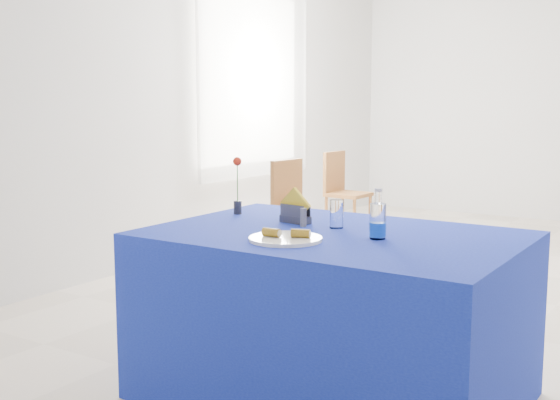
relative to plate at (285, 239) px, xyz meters
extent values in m
plane|color=beige|center=(0.07, 2.34, -0.77)|extent=(7.00, 7.00, 0.00)
plane|color=silver|center=(0.07, -1.16, 0.63)|extent=(5.00, 0.00, 5.00)
plane|color=silver|center=(-2.43, 2.34, 0.63)|extent=(0.00, 7.00, 7.00)
cube|color=white|center=(-2.40, 3.14, 0.78)|extent=(0.04, 1.50, 1.60)
cube|color=white|center=(-2.33, 3.14, 0.78)|extent=(0.04, 1.75, 1.85)
cylinder|color=white|center=(0.00, 0.00, 0.00)|extent=(0.31, 0.31, 0.01)
cylinder|color=white|center=(0.04, 0.38, 0.06)|extent=(0.06, 0.06, 0.13)
cylinder|color=gray|center=(-0.15, 0.38, 0.04)|extent=(0.03, 0.03, 0.08)
cylinder|color=slate|center=(-0.11, 0.33, 0.04)|extent=(0.03, 0.03, 0.08)
cube|color=#101F98|center=(0.08, 0.27, -0.39)|extent=(1.60, 1.10, 0.76)
cylinder|color=white|center=(0.30, 0.25, 0.07)|extent=(0.07, 0.07, 0.15)
cylinder|color=blue|center=(0.30, 0.25, 0.03)|extent=(0.07, 0.07, 0.06)
cylinder|color=white|center=(0.30, 0.25, 0.17)|extent=(0.03, 0.03, 0.05)
cylinder|color=silver|center=(0.30, 0.25, 0.20)|extent=(0.03, 0.03, 0.01)
cube|color=#343439|center=(-0.19, 0.39, 0.01)|extent=(0.16, 0.08, 0.03)
cube|color=#3A3B40|center=(-0.20, 0.36, 0.04)|extent=(0.14, 0.03, 0.09)
cube|color=#39393E|center=(-0.19, 0.41, 0.04)|extent=(0.14, 0.03, 0.09)
cube|color=yellow|center=(-0.19, 0.39, 0.08)|extent=(0.16, 0.02, 0.16)
cylinder|color=#232328|center=(-0.58, 0.45, 0.03)|extent=(0.04, 0.04, 0.07)
cylinder|color=#175F1B|center=(-0.58, 0.45, 0.14)|extent=(0.01, 0.01, 0.22)
sphere|color=red|center=(-0.58, 0.45, 0.26)|extent=(0.05, 0.05, 0.05)
cylinder|color=#97622C|center=(-1.22, 2.23, -0.56)|extent=(0.03, 0.03, 0.41)
cylinder|color=#97622C|center=(-1.18, 2.56, -0.56)|extent=(0.03, 0.03, 0.41)
cylinder|color=#97622C|center=(-1.54, 2.26, -0.56)|extent=(0.03, 0.03, 0.41)
cylinder|color=#97622C|center=(-1.51, 2.59, -0.56)|extent=(0.03, 0.03, 0.41)
cube|color=#97622C|center=(-1.36, 2.41, -0.34)|extent=(0.42, 0.42, 0.04)
cube|color=#97622C|center=(-1.54, 2.43, -0.12)|extent=(0.07, 0.39, 0.42)
cylinder|color=#97622C|center=(-1.51, 3.61, -0.57)|extent=(0.03, 0.03, 0.40)
cylinder|color=#97622C|center=(-1.50, 3.93, -0.57)|extent=(0.03, 0.03, 0.40)
cylinder|color=#97622C|center=(-1.83, 3.63, -0.57)|extent=(0.03, 0.03, 0.40)
cylinder|color=#97622C|center=(-1.82, 3.95, -0.57)|extent=(0.03, 0.03, 0.40)
cube|color=#97622C|center=(-1.66, 3.78, -0.35)|extent=(0.39, 0.39, 0.04)
cube|color=#97622C|center=(-1.83, 3.79, -0.13)|extent=(0.05, 0.38, 0.41)
cylinder|color=gold|center=(-0.05, -0.03, 0.03)|extent=(0.08, 0.04, 0.04)
cylinder|color=beige|center=(-0.01, -0.02, 0.03)|extent=(0.00, 0.03, 0.03)
cylinder|color=gold|center=(0.06, 0.02, 0.03)|extent=(0.09, 0.06, 0.04)
cylinder|color=beige|center=(0.10, 0.03, 0.03)|extent=(0.01, 0.03, 0.03)
camera|label=1|loc=(1.54, -2.42, 0.57)|focal=45.00mm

